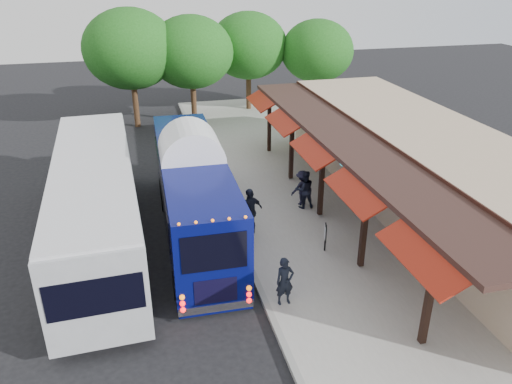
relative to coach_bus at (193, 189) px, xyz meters
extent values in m
plane|color=black|center=(1.45, -4.16, -1.90)|extent=(90.00, 90.00, 0.00)
cube|color=#9E9B93|center=(6.45, -0.16, -1.83)|extent=(10.00, 40.00, 0.15)
cube|color=gray|center=(1.50, -0.16, -1.83)|extent=(0.20, 40.00, 0.16)
cube|color=tan|center=(9.95, -0.16, -0.10)|extent=(5.00, 20.00, 3.60)
cube|color=black|center=(7.43, -0.16, 1.40)|extent=(0.06, 20.00, 0.60)
cube|color=#331E19|center=(6.35, -0.16, 1.50)|extent=(2.60, 20.00, 0.18)
cube|color=black|center=(5.23, -8.16, -0.10)|extent=(0.18, 0.18, 3.16)
cube|color=maroon|center=(4.80, -8.16, 1.25)|extent=(1.00, 3.20, 0.57)
cube|color=black|center=(5.23, -4.16, -0.10)|extent=(0.18, 0.18, 3.16)
cube|color=maroon|center=(4.80, -4.16, 1.25)|extent=(1.00, 3.20, 0.57)
cube|color=black|center=(5.23, -0.16, -0.10)|extent=(0.18, 0.18, 3.16)
cube|color=maroon|center=(4.80, -0.16, 1.25)|extent=(1.00, 3.20, 0.57)
cube|color=black|center=(5.23, 3.84, -0.10)|extent=(0.18, 0.18, 3.16)
cube|color=maroon|center=(4.80, 3.84, 1.25)|extent=(1.00, 3.20, 0.57)
cube|color=black|center=(5.23, 7.84, -0.10)|extent=(0.18, 0.18, 3.16)
cube|color=maroon|center=(4.80, 7.84, 1.25)|extent=(1.00, 3.20, 0.57)
sphere|color=teal|center=(5.65, -6.16, 0.98)|extent=(0.26, 0.26, 0.26)
sphere|color=teal|center=(5.65, -1.16, 0.98)|extent=(0.26, 0.26, 0.26)
sphere|color=teal|center=(5.65, 3.84, 0.98)|extent=(0.26, 0.26, 0.26)
cube|color=#070D5B|center=(0.00, 0.01, -0.04)|extent=(2.54, 11.04, 2.89)
cube|color=#070D5B|center=(0.00, 0.01, -1.63)|extent=(2.50, 10.93, 0.32)
ellipsoid|color=white|center=(0.00, 0.01, 1.38)|extent=(2.54, 10.82, 0.51)
cube|color=black|center=(0.00, -5.50, 0.44)|extent=(1.92, 0.07, 1.19)
cube|color=silver|center=(0.00, -5.43, -1.52)|extent=(2.29, 0.21, 0.26)
sphere|color=#FF0C0C|center=(-1.00, -5.52, -1.28)|extent=(0.17, 0.17, 0.17)
sphere|color=#FF0C0C|center=(1.00, -5.52, -1.28)|extent=(0.17, 0.17, 0.17)
cylinder|color=black|center=(-1.06, -4.17, -1.42)|extent=(0.29, 0.96, 0.95)
cylinder|color=black|center=(1.06, -4.17, -1.42)|extent=(0.29, 0.96, 0.95)
cylinder|color=black|center=(-1.06, 3.53, -1.42)|extent=(0.29, 0.96, 0.95)
cylinder|color=black|center=(1.06, 3.53, -1.42)|extent=(0.29, 0.96, 0.95)
cube|color=#989CA1|center=(-3.60, -0.15, -0.05)|extent=(3.23, 12.79, 2.92)
cube|color=black|center=(-4.99, -0.15, 0.20)|extent=(0.43, 10.78, 1.10)
cube|color=black|center=(-2.21, -0.15, 0.20)|extent=(0.43, 10.78, 1.10)
cube|color=silver|center=(-3.60, -0.15, 1.45)|extent=(3.17, 12.53, 0.11)
cylinder|color=black|center=(-4.87, -4.59, -1.37)|extent=(0.35, 1.07, 1.06)
cylinder|color=black|center=(-2.33, -4.59, -1.37)|extent=(0.35, 1.07, 1.06)
cylinder|color=black|center=(-4.87, 3.66, -1.37)|extent=(0.35, 1.07, 1.06)
cylinder|color=black|center=(-2.33, 3.66, -1.37)|extent=(0.35, 1.07, 1.06)
imported|color=black|center=(2.05, -5.45, -0.95)|extent=(0.61, 0.42, 1.60)
imported|color=black|center=(4.85, 0.76, -0.90)|extent=(0.85, 0.67, 1.70)
imported|color=black|center=(2.05, -0.91, -0.79)|extent=(1.22, 0.91, 1.92)
imported|color=black|center=(4.85, 1.08, -0.96)|extent=(1.12, 0.79, 1.58)
cube|color=black|center=(4.42, -2.84, -1.22)|extent=(0.07, 0.07, 1.06)
cube|color=black|center=(4.42, -2.84, -0.98)|extent=(0.18, 0.47, 0.58)
cube|color=white|center=(4.39, -2.84, -0.98)|extent=(0.13, 0.39, 0.48)
cylinder|color=#382314|center=(2.02, 15.05, -0.33)|extent=(0.36, 0.36, 3.14)
ellipsoid|color=#185114|center=(2.02, 15.05, 2.74)|extent=(5.43, 5.43, 4.61)
cylinder|color=#382314|center=(6.24, 17.05, -0.34)|extent=(0.36, 0.36, 3.11)
ellipsoid|color=#185114|center=(6.24, 17.05, 2.70)|extent=(5.38, 5.38, 4.57)
cylinder|color=#382314|center=(10.80, 15.63, -0.45)|extent=(0.36, 0.36, 2.90)
ellipsoid|color=#185114|center=(10.80, 15.63, 2.38)|extent=(5.01, 5.01, 4.26)
cylinder|color=#382314|center=(-1.75, 15.04, -0.22)|extent=(0.36, 0.36, 3.37)
ellipsoid|color=#185114|center=(-1.75, 15.04, 3.08)|extent=(5.82, 5.82, 4.95)
camera|label=1|loc=(-1.92, -17.59, 7.98)|focal=35.00mm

